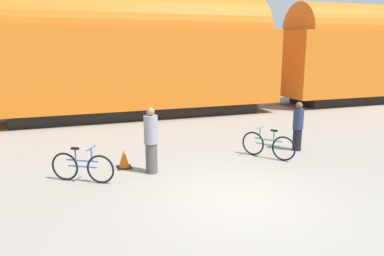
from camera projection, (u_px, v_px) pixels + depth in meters
The scene contains 9 objects.
ground_plane at pixel (240, 200), 8.41m from camera, with size 80.00×80.00×0.00m, color gray.
freight_train at pixel (139, 54), 17.52m from camera, with size 43.55×3.15×5.65m.
rail_near at pixel (144, 119), 17.51m from camera, with size 55.55×0.07×0.01m, color #4C4238.
rail_far at pixel (138, 114), 18.83m from camera, with size 55.55×0.07×0.01m, color #4C4238.
bicycle_blue at pixel (82, 167), 9.45m from camera, with size 1.48×0.96×0.92m.
bicycle_teal at pixel (268, 145), 11.47m from camera, with size 1.04×1.49×0.93m.
person_in_navy at pixel (298, 126), 12.20m from camera, with size 0.34×0.34×1.61m.
person_in_grey at pixel (151, 141), 10.01m from camera, with size 0.37×0.37×1.81m.
traffic_cone at pixel (124, 159), 10.55m from camera, with size 0.40×0.40×0.55m.
Camera 1 is at (-3.68, -7.02, 3.43)m, focal length 35.00 mm.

